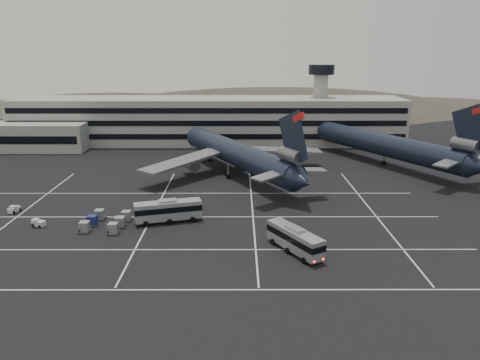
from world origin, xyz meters
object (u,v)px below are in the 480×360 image
Objects in this scene: trijet_main at (238,154)px; bus_far at (168,210)px; tug_a at (14,209)px; uld_cluster at (106,221)px; bus_near at (295,239)px.

trijet_main is 4.55× the size of bus_far.
tug_a is 19.96m from uld_cluster.
tug_a is at bearing 130.04° from bus_near.
bus_near is 52.16m from tug_a.
trijet_main is 39.39m from uld_cluster.
uld_cluster is (-30.49, 10.31, -1.23)m from bus_near.
bus_far is at bearing 7.53° from tug_a.
bus_near is 32.21m from uld_cluster.
bus_far is at bearing 11.37° from uld_cluster.
tug_a is 0.28× the size of uld_cluster.
bus_near reaches higher than tug_a.
bus_far is 29.34m from tug_a.
trijet_main reaches higher than tug_a.
bus_far is (-11.81, -30.36, -3.04)m from trijet_main.
tug_a is (-40.70, -25.51, -4.63)m from trijet_main.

